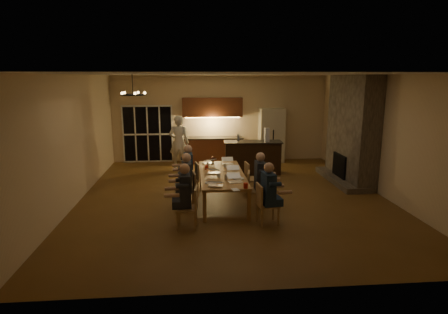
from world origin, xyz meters
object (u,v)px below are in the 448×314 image
person_left_far (189,170)px  chandelier (133,95)px  laptop_e (209,159)px  mug_back (208,164)px  chair_right_near (268,204)px  person_left_mid (187,181)px  person_right_mid (260,180)px  laptop_d (233,169)px  chair_left_near (187,208)px  can_silver (226,177)px  plate_near (238,179)px  bar_bottle (238,137)px  plate_left (211,183)px  laptop_b (235,177)px  chair_right_mid (257,190)px  laptop_c (214,169)px  laptop_f (228,160)px  bar_blender (267,135)px  person_right_near (268,194)px  can_right (234,168)px  dining_table (222,187)px  person_left_near (185,196)px  redcup_mid (206,167)px  bar_island (253,158)px  mug_mid (225,165)px  chair_left_mid (186,191)px  redcup_near (246,186)px  mug_front (219,176)px  standing_person (179,143)px  chair_left_far (190,180)px  plate_far (233,166)px  can_cola (213,159)px

person_left_far → chandelier: size_ratio=2.53×
laptop_e → mug_back: bearing=63.8°
chair_right_near → mug_back: (-1.19, 2.37, 0.36)m
person_left_mid → person_right_mid: bearing=84.5°
laptop_d → chair_left_near: bearing=-125.6°
person_right_mid → can_silver: bearing=96.7°
plate_near → bar_bottle: 3.48m
plate_left → laptop_b: bearing=3.0°
chair_right_mid → laptop_c: 1.22m
chair_left_near → person_right_mid: 2.10m
laptop_f → bar_blender: bearing=50.8°
chair_left_near → person_left_far: (0.03, 2.27, 0.24)m
person_right_near → person_right_mid: bearing=-8.1°
chair_left_near → can_right: size_ratio=7.42×
person_right_mid → chair_left_near: bearing=122.4°
dining_table → laptop_d: laptop_d is taller
person_left_near → redcup_mid: bearing=162.1°
person_right_mid → chair_right_near: bearing=179.3°
bar_island → chandelier: bearing=-130.9°
person_left_mid → plate_left: person_left_mid is taller
plate_left → plate_near: bearing=24.6°
mug_mid → chair_left_mid: bearing=-134.7°
laptop_f → redcup_near: size_ratio=2.67×
chair_right_near → person_right_near: (-0.01, -0.06, 0.24)m
mug_front → laptop_d: bearing=43.2°
chair_left_mid → person_right_near: 2.14m
standing_person → mug_back: size_ratio=18.74×
laptop_f → can_silver: (-0.20, -1.62, -0.05)m
chair_left_far → laptop_e: laptop_e is taller
person_left_near → person_left_far: same height
laptop_f → plate_far: laptop_f is taller
chair_right_mid → laptop_d: size_ratio=2.78×
bar_blender → plate_left: bearing=-127.2°
person_right_mid → person_left_far: same height
dining_table → bar_bottle: bearing=74.8°
laptop_b → can_silver: 0.30m
redcup_mid → can_cola: bearing=77.8°
person_right_mid → person_left_near: bearing=119.8°
mug_mid → laptop_b: bearing=-86.1°
laptop_f → laptop_b: bearing=-88.6°
chair_left_mid → laptop_c: (0.70, 0.45, 0.42)m
person_right_mid → bar_bottle: person_right_mid is taller
chair_right_near → bar_blender: size_ratio=1.98×
chair_left_near → bar_blender: 5.09m
chair_right_mid → can_cola: chair_right_mid is taller
can_cola → plate_near: (0.50, -2.03, -0.05)m
person_left_near → bar_blender: 4.99m
person_left_near → mug_front: person_left_near is taller
plate_near → chair_right_mid: bearing=6.7°
mug_back → plate_far: mug_back is taller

